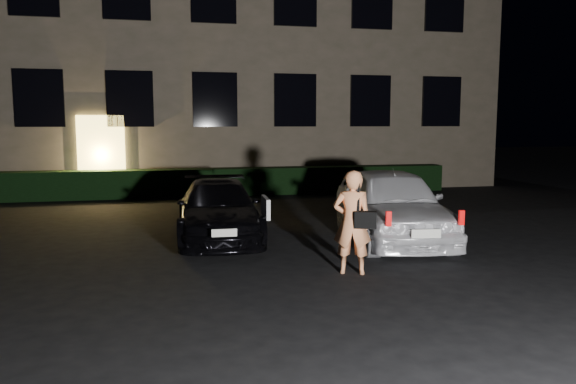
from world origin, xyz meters
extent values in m
plane|color=black|center=(0.00, 0.00, 0.00)|extent=(80.00, 80.00, 0.00)
cube|color=brown|center=(0.00, 15.00, 6.00)|extent=(20.00, 8.00, 12.00)
cube|color=#E5C356|center=(-3.50, 10.94, 1.25)|extent=(1.40, 0.10, 2.50)
cube|color=black|center=(-5.20, 10.94, 3.00)|extent=(1.40, 0.10, 1.70)
cube|color=black|center=(-2.60, 10.94, 3.00)|extent=(1.40, 0.10, 1.70)
cube|color=black|center=(0.00, 10.94, 3.00)|extent=(1.40, 0.10, 1.70)
cube|color=black|center=(2.60, 10.94, 3.00)|extent=(1.40, 0.10, 1.70)
cube|color=black|center=(5.20, 10.94, 3.00)|extent=(1.40, 0.10, 1.70)
cube|color=black|center=(7.80, 10.94, 3.00)|extent=(1.40, 0.10, 1.70)
cube|color=black|center=(5.20, 10.94, 6.20)|extent=(1.40, 0.10, 1.70)
cube|color=black|center=(7.80, 10.94, 6.20)|extent=(1.40, 0.10, 1.70)
cube|color=black|center=(0.00, 10.50, 0.42)|extent=(15.00, 0.70, 0.85)
imported|color=black|center=(-0.60, 3.92, 0.56)|extent=(1.76, 3.96, 1.13)
cube|color=white|center=(0.22, 3.17, 0.70)|extent=(0.11, 0.81, 0.38)
cube|color=silver|center=(-0.69, 1.91, 0.49)|extent=(0.41, 0.05, 0.13)
imported|color=silver|center=(2.65, 2.96, 0.71)|extent=(2.19, 4.35, 1.42)
cube|color=red|center=(1.81, 1.06, 0.78)|extent=(0.09, 0.06, 0.24)
cube|color=red|center=(2.98, 0.91, 0.78)|extent=(0.09, 0.06, 0.24)
cube|color=silver|center=(2.39, 0.93, 0.54)|extent=(0.48, 0.10, 0.14)
imported|color=#F4955E|center=(1.13, 0.83, 0.79)|extent=(0.67, 0.55, 1.58)
cube|color=black|center=(1.27, 0.66, 0.85)|extent=(0.35, 0.24, 0.25)
cube|color=black|center=(1.19, 0.73, 1.20)|extent=(0.05, 0.06, 0.49)
camera|label=1|loc=(-1.60, -7.09, 2.27)|focal=35.00mm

